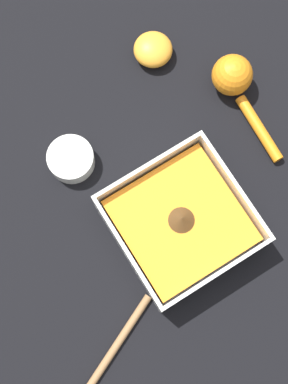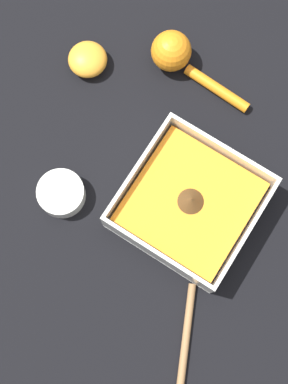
{
  "view_description": "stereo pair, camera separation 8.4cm",
  "coord_description": "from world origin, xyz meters",
  "px_view_note": "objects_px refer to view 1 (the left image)",
  "views": [
    {
      "loc": [
        0.14,
        0.11,
        0.85
      ],
      "look_at": [
        0.04,
        -0.05,
        0.03
      ],
      "focal_mm": 50.0,
      "sensor_mm": 36.0,
      "label": 1
    },
    {
      "loc": [
        0.2,
        0.05,
        0.85
      ],
      "look_at": [
        0.04,
        -0.05,
        0.03
      ],
      "focal_mm": 50.0,
      "sensor_mm": 36.0,
      "label": 2
    }
  ],
  "objects_px": {
    "square_dish": "(181,222)",
    "lemon_half": "(153,50)",
    "wooden_spoon": "(107,360)",
    "spice_bowl": "(71,159)",
    "lemon_squeezer": "(235,81)"
  },
  "relations": [
    {
      "from": "lemon_squeezer",
      "to": "square_dish",
      "type": "bearing_deg",
      "value": 129.86
    },
    {
      "from": "lemon_squeezer",
      "to": "wooden_spoon",
      "type": "distance_m",
      "value": 0.49
    },
    {
      "from": "square_dish",
      "to": "lemon_half",
      "type": "distance_m",
      "value": 0.3
    },
    {
      "from": "lemon_half",
      "to": "square_dish",
      "type": "bearing_deg",
      "value": 66.06
    },
    {
      "from": "lemon_squeezer",
      "to": "wooden_spoon",
      "type": "height_order",
      "value": "lemon_squeezer"
    },
    {
      "from": "lemon_half",
      "to": "wooden_spoon",
      "type": "xyz_separation_m",
      "value": [
        0.33,
        0.4,
        -0.01
      ]
    },
    {
      "from": "spice_bowl",
      "to": "square_dish",
      "type": "bearing_deg",
      "value": 117.1
    },
    {
      "from": "lemon_half",
      "to": "spice_bowl",
      "type": "bearing_deg",
      "value": 23.49
    },
    {
      "from": "lemon_half",
      "to": "wooden_spoon",
      "type": "bearing_deg",
      "value": 50.11
    },
    {
      "from": "square_dish",
      "to": "wooden_spoon",
      "type": "bearing_deg",
      "value": 29.5
    },
    {
      "from": "spice_bowl",
      "to": "lemon_half",
      "type": "bearing_deg",
      "value": -156.51
    },
    {
      "from": "lemon_squeezer",
      "to": "lemon_half",
      "type": "distance_m",
      "value": 0.15
    },
    {
      "from": "wooden_spoon",
      "to": "lemon_half",
      "type": "bearing_deg",
      "value": -154.27
    },
    {
      "from": "lemon_half",
      "to": "wooden_spoon",
      "type": "distance_m",
      "value": 0.52
    },
    {
      "from": "square_dish",
      "to": "lemon_squeezer",
      "type": "height_order",
      "value": "same"
    }
  ]
}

